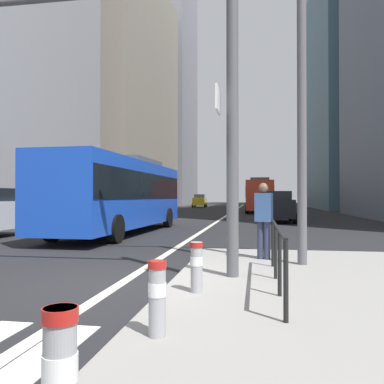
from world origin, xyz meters
TOP-DOWN VIEW (x-y plane):
  - ground_plane at (0.00, 20.00)m, footprint 160.00×160.00m
  - lane_centre_line at (0.00, 30.00)m, footprint 0.20×80.00m
  - office_tower_left_mid at (-16.00, 41.52)m, footprint 12.26×25.22m
  - office_tower_left_far at (-16.00, 66.47)m, footprint 12.31×17.42m
  - office_tower_right_mid at (17.00, 48.82)m, footprint 13.55×23.31m
  - office_tower_right_far at (17.00, 74.99)m, footprint 10.60×17.41m
  - city_bus_blue_oncoming at (-3.39, 9.46)m, footprint 2.93×11.16m
  - city_bus_red_receding at (2.82, 33.55)m, footprint 2.76×10.99m
  - city_bus_red_distant at (3.07, 51.65)m, footprint 2.75×11.42m
  - car_oncoming_mid at (-5.97, 51.61)m, footprint 2.20×4.52m
  - car_receding_near at (3.74, 24.07)m, footprint 2.18×4.44m
  - car_receding_far at (3.79, 18.07)m, footprint 2.08×4.30m
  - traffic_signal_gantry at (-0.26, 0.19)m, footprint 6.78×0.65m
  - street_lamp_post at (3.44, 1.71)m, footprint 5.50×0.32m
  - bollard_front at (1.41, -5.00)m, footprint 0.20×0.20m
  - bollard_left at (1.44, -3.00)m, footprint 0.20×0.20m
  - bollard_right at (1.56, -1.07)m, footprint 0.20×0.20m
  - pedestrian_railing at (2.80, -0.48)m, footprint 0.06×3.73m
  - pedestrian_waiting at (2.63, 2.30)m, footprint 0.43×0.33m

SIDE VIEW (x-z plane):
  - ground_plane at x=0.00m, z-range 0.00..0.00m
  - lane_centre_line at x=0.00m, z-range 0.00..0.01m
  - bollard_right at x=1.56m, z-range 0.20..0.96m
  - bollard_left at x=1.44m, z-range 0.20..0.98m
  - bollard_front at x=1.41m, z-range 0.20..1.06m
  - pedestrian_railing at x=2.80m, z-range 0.37..1.35m
  - car_receding_far at x=3.79m, z-range 0.02..1.96m
  - car_receding_near at x=3.74m, z-range 0.02..1.96m
  - car_oncoming_mid at x=-5.97m, z-range 0.02..1.96m
  - pedestrian_waiting at x=2.63m, z-range 0.26..2.03m
  - city_bus_red_receding at x=2.82m, z-range 0.14..3.54m
  - city_bus_blue_oncoming at x=-3.39m, z-range 0.14..3.54m
  - city_bus_red_distant at x=3.07m, z-range 0.14..3.54m
  - traffic_signal_gantry at x=-0.26m, z-range 1.14..7.14m
  - street_lamp_post at x=3.44m, z-range 1.28..9.28m
  - office_tower_left_mid at x=-16.00m, z-range 0.00..30.82m
  - office_tower_right_mid at x=17.00m, z-range 0.00..31.28m
  - office_tower_right_far at x=17.00m, z-range 0.00..42.99m
  - office_tower_left_far at x=-16.00m, z-range 0.00..43.52m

